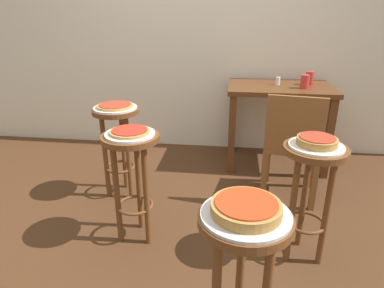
% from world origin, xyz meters
% --- Properties ---
extents(ground_plane, '(6.00, 6.00, 0.00)m').
position_xyz_m(ground_plane, '(0.00, 0.00, 0.00)').
color(ground_plane, '#4C2D19').
extents(stool_foreground, '(0.34, 0.34, 0.71)m').
position_xyz_m(stool_foreground, '(0.48, -0.80, 0.51)').
color(stool_foreground, brown).
rests_on(stool_foreground, ground_plane).
extents(serving_plate_foreground, '(0.32, 0.32, 0.01)m').
position_xyz_m(serving_plate_foreground, '(0.48, -0.80, 0.72)').
color(serving_plate_foreground, silver).
rests_on(serving_plate_foreground, stool_foreground).
extents(pizza_foreground, '(0.25, 0.25, 0.05)m').
position_xyz_m(pizza_foreground, '(0.48, -0.80, 0.75)').
color(pizza_foreground, '#B78442').
rests_on(pizza_foreground, serving_plate_foreground).
extents(stool_middle, '(0.34, 0.34, 0.71)m').
position_xyz_m(stool_middle, '(0.86, -0.10, 0.51)').
color(stool_middle, brown).
rests_on(stool_middle, ground_plane).
extents(serving_plate_middle, '(0.29, 0.29, 0.01)m').
position_xyz_m(serving_plate_middle, '(0.86, -0.10, 0.72)').
color(serving_plate_middle, white).
rests_on(serving_plate_middle, stool_middle).
extents(pizza_middle, '(0.21, 0.21, 0.05)m').
position_xyz_m(pizza_middle, '(0.86, -0.10, 0.75)').
color(pizza_middle, '#B78442').
rests_on(pizza_middle, serving_plate_middle).
extents(stool_leftside, '(0.34, 0.34, 0.71)m').
position_xyz_m(stool_leftside, '(-0.18, -0.04, 0.51)').
color(stool_leftside, brown).
rests_on(stool_leftside, ground_plane).
extents(serving_plate_leftside, '(0.29, 0.29, 0.01)m').
position_xyz_m(serving_plate_leftside, '(-0.18, -0.04, 0.72)').
color(serving_plate_leftside, silver).
rests_on(serving_plate_leftside, stool_leftside).
extents(pizza_leftside, '(0.24, 0.24, 0.02)m').
position_xyz_m(pizza_leftside, '(-0.18, -0.04, 0.73)').
color(pizza_leftside, tan).
rests_on(pizza_leftside, serving_plate_leftside).
extents(stool_rear, '(0.34, 0.34, 0.71)m').
position_xyz_m(stool_rear, '(-0.45, 0.49, 0.51)').
color(stool_rear, brown).
rests_on(stool_rear, ground_plane).
extents(serving_plate_rear, '(0.32, 0.32, 0.01)m').
position_xyz_m(serving_plate_rear, '(-0.45, 0.49, 0.72)').
color(serving_plate_rear, silver).
rests_on(serving_plate_rear, stool_rear).
extents(pizza_rear, '(0.27, 0.27, 0.02)m').
position_xyz_m(pizza_rear, '(-0.45, 0.49, 0.73)').
color(pizza_rear, tan).
rests_on(pizza_rear, serving_plate_rear).
extents(dining_table, '(0.92, 0.61, 0.76)m').
position_xyz_m(dining_table, '(0.82, 1.25, 0.62)').
color(dining_table, '#5B3319').
rests_on(dining_table, ground_plane).
extents(cup_near_edge, '(0.07, 0.07, 0.12)m').
position_xyz_m(cup_near_edge, '(1.01, 1.16, 0.82)').
color(cup_near_edge, red).
rests_on(cup_near_edge, dining_table).
extents(cup_far_edge, '(0.07, 0.07, 0.12)m').
position_xyz_m(cup_far_edge, '(1.08, 1.32, 0.82)').
color(cup_far_edge, red).
rests_on(cup_far_edge, dining_table).
extents(condiment_shaker, '(0.04, 0.04, 0.07)m').
position_xyz_m(condiment_shaker, '(0.79, 1.27, 0.79)').
color(condiment_shaker, white).
rests_on(condiment_shaker, dining_table).
extents(wooden_chair, '(0.46, 0.46, 0.85)m').
position_xyz_m(wooden_chair, '(0.86, 0.58, 0.47)').
color(wooden_chair, brown).
rests_on(wooden_chair, ground_plane).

